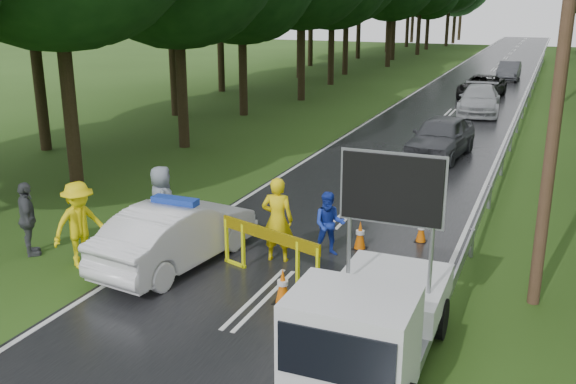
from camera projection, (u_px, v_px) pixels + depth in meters
The scene contains 22 objects.
ground at pixel (261, 299), 13.23m from camera, with size 160.00×160.00×0.00m, color #264212.
road at pixel (465, 98), 39.73m from camera, with size 7.00×140.00×0.02m, color black.
guardrail at pixel (529, 93), 37.91m from camera, with size 0.12×60.06×0.70m.
utility_pole_near at pixel (564, 49), 11.61m from camera, with size 1.40×0.24×10.00m.
utility_pole_mid at pixel (566, 15), 34.58m from camera, with size 1.40×0.24×10.00m.
utility_pole_far at pixel (566, 8), 57.55m from camera, with size 1.40×0.24×10.00m.
police_sedan at pixel (177, 234), 14.75m from camera, with size 2.12×4.64×1.62m.
work_truck at pixel (370, 323), 10.32m from camera, with size 1.98×4.38×3.48m.
barrier at pixel (269, 241), 13.95m from camera, with size 2.69×0.96×1.17m.
officer at pixel (277, 220), 14.88m from camera, with size 0.74×0.49×2.04m, color yellow.
civilian at pixel (329, 224), 15.28m from camera, with size 0.77×0.60×1.58m, color #1C37B8.
bystander_left at pixel (80, 225), 14.58m from camera, with size 1.31×0.75×2.02m, color yellow.
bystander_mid at pixel (28, 219), 15.25m from camera, with size 1.07×0.44×1.82m, color #46484F.
bystander_right at pixel (162, 203), 16.32m from camera, with size 0.94×0.61×1.92m, color gray.
queue_car_first at pixel (441, 137), 24.87m from camera, with size 1.89×4.69×1.60m, color #3E4046.
queue_car_second at pixel (479, 100), 34.23m from camera, with size 2.09×5.14×1.49m, color #A2A4A9.
queue_car_third at pixel (482, 87), 39.75m from camera, with size 2.29×4.97×1.38m, color black.
queue_car_fourth at pixel (509, 71), 48.32m from camera, with size 1.48×4.24×1.40m, color #38393F.
cone_center at pixel (283, 287), 12.94m from camera, with size 0.36×0.36×0.77m.
cone_far at pixel (360, 236), 15.76m from camera, with size 0.35×0.35×0.74m.
cone_left_mid at pixel (205, 219), 16.88m from camera, with size 0.37×0.37×0.79m.
cone_right at pixel (421, 230), 16.23m from camera, with size 0.31×0.31×0.65m.
Camera 1 is at (5.15, -10.88, 5.95)m, focal length 40.00 mm.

